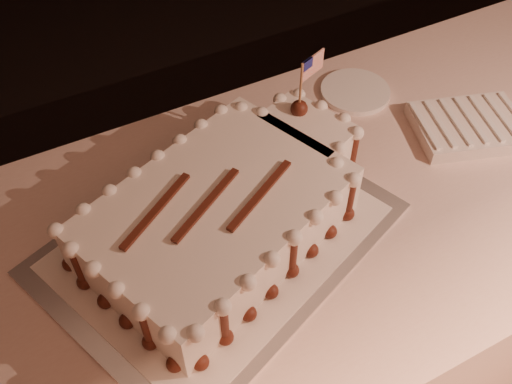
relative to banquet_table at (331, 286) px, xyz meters
name	(u,v)px	position (x,y,z in m)	size (l,w,h in m)	color
banquet_table	(331,286)	(0.00, 0.00, 0.00)	(2.40, 0.80, 0.75)	beige
cake_board	(219,238)	(-0.29, 0.01, 0.38)	(0.62, 0.47, 0.01)	silver
doily	(219,236)	(-0.29, 0.01, 0.38)	(0.55, 0.42, 0.00)	silver
sheet_cake	(229,207)	(-0.26, 0.02, 0.44)	(0.61, 0.46, 0.23)	white
napkin_stack	(469,126)	(0.33, 0.02, 0.39)	(0.28, 0.24, 0.04)	silver
side_plate	(355,91)	(0.18, 0.25, 0.38)	(0.17, 0.17, 0.01)	white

